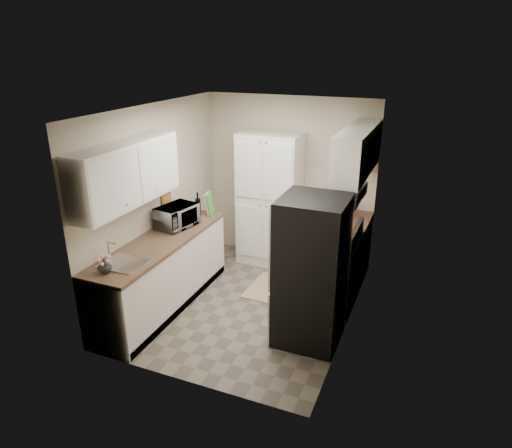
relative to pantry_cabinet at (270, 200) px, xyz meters
The scene contains 16 objects.
ground 1.66m from the pantry_cabinet, 81.35° to the right, with size 3.20×3.20×0.00m, color #665B4C.
room_shell 1.48m from the pantry_cabinet, 82.18° to the right, with size 2.64×3.24×2.52m.
pantry_cabinet is the anchor object (origin of this frame).
base_cabinet_left 2.00m from the pantry_cabinet, 114.36° to the right, with size 0.60×2.30×0.88m, color silver.
countertop_left 1.92m from the pantry_cabinet, 114.36° to the right, with size 0.63×2.33×0.04m, color brown.
base_cabinet_right 1.32m from the pantry_cabinet, ahead, with size 0.60×0.80×0.88m, color silver.
countertop_right 1.20m from the pantry_cabinet, ahead, with size 0.63×0.83×0.04m, color brown.
electric_range 1.58m from the pantry_cabinet, 38.22° to the right, with size 0.71×0.78×1.13m.
refrigerator 2.07m from the pantry_cabinet, 56.54° to the right, with size 0.70×0.72×1.70m, color #B7B7BC.
microwave 1.52m from the pantry_cabinet, 122.58° to the right, with size 0.53×0.36×0.29m, color #B9BABE.
wine_bottle 1.11m from the pantry_cabinet, 134.50° to the right, with size 0.08×0.08×0.30m, color black.
flower_vase 2.83m from the pantry_cabinet, 107.24° to the right, with size 0.15×0.15×0.15m, color silver.
cutting_board 0.94m from the pantry_cabinet, 133.69° to the right, with size 0.02×0.26×0.32m, color green.
toaster_oven 1.15m from the pantry_cabinet, ahead, with size 0.29×0.37×0.21m, color silver.
fruit_basket 1.17m from the pantry_cabinet, ahead, with size 0.27×0.27×0.11m, color orange, non-canonical shape.
kitchen_mat 1.33m from the pantry_cabinet, 69.77° to the right, with size 0.50×0.79×0.01m, color tan.
Camera 1 is at (2.07, -4.76, 3.17)m, focal length 32.00 mm.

